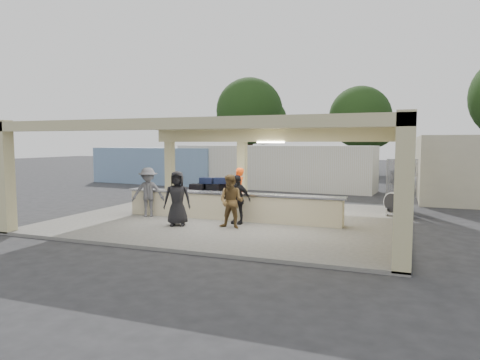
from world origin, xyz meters
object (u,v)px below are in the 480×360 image
at_px(drum_fan, 394,203).
at_px(baggage_handler, 239,191).
at_px(car_white_a, 444,182).
at_px(passenger_b, 237,199).
at_px(baggage_counter, 230,206).
at_px(passenger_d, 177,198).
at_px(passenger_c, 148,192).
at_px(container_blue, 157,166).
at_px(container_white, 272,167).
at_px(passenger_a, 231,202).
at_px(luggage_cart, 211,193).
at_px(car_dark, 429,177).

relative_size(drum_fan, baggage_handler, 0.50).
bearing_deg(car_white_a, passenger_b, 127.99).
relative_size(baggage_counter, passenger_d, 4.49).
height_order(passenger_c, passenger_d, passenger_c).
xyz_separation_m(passenger_b, passenger_c, (-3.61, 0.12, 0.08)).
bearing_deg(baggage_counter, container_blue, 131.26).
distance_m(drum_fan, baggage_handler, 5.95).
relative_size(passenger_d, container_white, 0.15).
height_order(passenger_a, car_white_a, passenger_a).
bearing_deg(baggage_counter, luggage_cart, 133.10).
height_order(passenger_b, passenger_c, passenger_c).
bearing_deg(baggage_handler, car_white_a, 152.65).
bearing_deg(passenger_b, luggage_cart, 135.82).
relative_size(luggage_cart, passenger_b, 1.48).
distance_m(passenger_d, container_blue, 16.36).
bearing_deg(baggage_counter, car_dark, 63.54).
bearing_deg(luggage_cart, passenger_c, -135.08).
bearing_deg(drum_fan, passenger_b, -104.10).
height_order(passenger_a, container_blue, container_blue).
distance_m(passenger_c, container_blue, 14.41).
distance_m(car_dark, container_white, 9.73).
relative_size(passenger_c, passenger_d, 1.01).
distance_m(drum_fan, container_blue, 18.25).
height_order(luggage_cart, car_dark, car_dark).
relative_size(baggage_counter, passenger_c, 4.46).
bearing_deg(drum_fan, car_dark, 120.82).
relative_size(drum_fan, passenger_b, 0.53).
xyz_separation_m(car_white_a, car_dark, (-0.67, 1.87, 0.12)).
xyz_separation_m(drum_fan, passenger_a, (-4.87, -4.45, 0.39)).
bearing_deg(car_dark, container_blue, 94.78).
relative_size(baggage_handler, container_blue, 0.19).
bearing_deg(passenger_a, passenger_d, -173.44).
distance_m(baggage_handler, container_blue, 14.68).
bearing_deg(car_dark, drum_fan, 166.90).
distance_m(baggage_counter, car_white_a, 15.12).
height_order(baggage_counter, passenger_b, passenger_b).
relative_size(drum_fan, passenger_c, 0.49).
xyz_separation_m(car_dark, container_blue, (-17.76, -2.82, 0.50)).
xyz_separation_m(passenger_c, car_dark, (10.42, 15.21, -0.26)).
bearing_deg(drum_fan, container_blue, -169.41).
xyz_separation_m(drum_fan, container_white, (-7.30, 8.35, 0.76)).
distance_m(passenger_d, car_dark, 18.45).
bearing_deg(container_white, passenger_c, -91.34).
bearing_deg(passenger_b, drum_fan, 39.84).
xyz_separation_m(passenger_a, container_blue, (-11.07, 13.32, 0.28)).
bearing_deg(baggage_counter, car_white_a, 58.11).
bearing_deg(container_white, passenger_a, -74.35).
height_order(passenger_b, passenger_d, passenger_d).
bearing_deg(passenger_a, baggage_counter, 114.10).
xyz_separation_m(passenger_b, container_white, (-2.32, 12.00, 0.41)).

